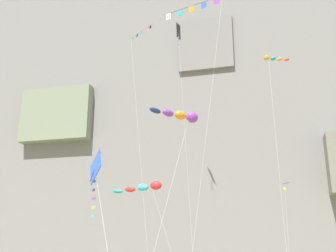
{
  "coord_description": "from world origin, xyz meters",
  "views": [
    {
      "loc": [
        9.32,
        -10.6,
        2.73
      ],
      "look_at": [
        0.86,
        22.18,
        12.9
      ],
      "focal_mm": 43.3,
      "sensor_mm": 36.0,
      "label": 1
    }
  ],
  "objects_px": {
    "kite_diamond_low_left": "(179,35)",
    "kite_banner_high_left": "(192,18)",
    "kite_diamond_mid_left": "(96,170)",
    "kite_banner_mid_right": "(141,63)",
    "kite_windsock_far_right": "(181,116)",
    "kite_windsock_high_center": "(144,187)",
    "kite_delta_far_left": "(282,190)",
    "kite_windsock_upper_mid": "(273,59)"
  },
  "relations": [
    {
      "from": "kite_diamond_low_left",
      "to": "kite_banner_high_left",
      "type": "bearing_deg",
      "value": -73.84
    },
    {
      "from": "kite_diamond_mid_left",
      "to": "kite_banner_mid_right",
      "type": "bearing_deg",
      "value": 102.77
    },
    {
      "from": "kite_diamond_mid_left",
      "to": "kite_banner_high_left",
      "type": "bearing_deg",
      "value": 72.3
    },
    {
      "from": "kite_banner_mid_right",
      "to": "kite_diamond_mid_left",
      "type": "distance_m",
      "value": 27.61
    },
    {
      "from": "kite_diamond_low_left",
      "to": "kite_banner_mid_right",
      "type": "bearing_deg",
      "value": -108.23
    },
    {
      "from": "kite_diamond_low_left",
      "to": "kite_windsock_far_right",
      "type": "distance_m",
      "value": 29.44
    },
    {
      "from": "kite_windsock_high_center",
      "to": "kite_banner_mid_right",
      "type": "relative_size",
      "value": 0.31
    },
    {
      "from": "kite_windsock_high_center",
      "to": "kite_diamond_low_left",
      "type": "bearing_deg",
      "value": 89.96
    },
    {
      "from": "kite_windsock_high_center",
      "to": "kite_diamond_mid_left",
      "type": "height_order",
      "value": "kite_windsock_high_center"
    },
    {
      "from": "kite_windsock_high_center",
      "to": "kite_banner_high_left",
      "type": "height_order",
      "value": "kite_banner_high_left"
    },
    {
      "from": "kite_banner_mid_right",
      "to": "kite_windsock_far_right",
      "type": "bearing_deg",
      "value": -60.68
    },
    {
      "from": "kite_windsock_far_right",
      "to": "kite_windsock_high_center",
      "type": "bearing_deg",
      "value": 124.46
    },
    {
      "from": "kite_diamond_low_left",
      "to": "kite_windsock_far_right",
      "type": "xyz_separation_m",
      "value": [
        5.1,
        -21.85,
        -19.05
      ]
    },
    {
      "from": "kite_windsock_far_right",
      "to": "kite_diamond_low_left",
      "type": "bearing_deg",
      "value": 103.14
    },
    {
      "from": "kite_banner_high_left",
      "to": "kite_delta_far_left",
      "type": "bearing_deg",
      "value": 71.98
    },
    {
      "from": "kite_banner_high_left",
      "to": "kite_banner_mid_right",
      "type": "height_order",
      "value": "kite_banner_mid_right"
    },
    {
      "from": "kite_windsock_upper_mid",
      "to": "kite_diamond_mid_left",
      "type": "relative_size",
      "value": 2.72
    },
    {
      "from": "kite_windsock_high_center",
      "to": "kite_windsock_upper_mid",
      "type": "height_order",
      "value": "kite_windsock_upper_mid"
    },
    {
      "from": "kite_delta_far_left",
      "to": "kite_banner_high_left",
      "type": "bearing_deg",
      "value": -108.02
    },
    {
      "from": "kite_windsock_high_center",
      "to": "kite_diamond_low_left",
      "type": "height_order",
      "value": "kite_diamond_low_left"
    },
    {
      "from": "kite_banner_high_left",
      "to": "kite_windsock_far_right",
      "type": "xyz_separation_m",
      "value": [
        -0.44,
        -2.74,
        -9.48
      ]
    },
    {
      "from": "kite_diamond_low_left",
      "to": "kite_delta_far_left",
      "type": "relative_size",
      "value": 3.4
    },
    {
      "from": "kite_windsock_far_right",
      "to": "kite_diamond_mid_left",
      "type": "xyz_separation_m",
      "value": [
        -2.89,
        -7.67,
        -5.16
      ]
    },
    {
      "from": "kite_windsock_far_right",
      "to": "kite_banner_high_left",
      "type": "bearing_deg",
      "value": 80.92
    },
    {
      "from": "kite_banner_high_left",
      "to": "kite_diamond_mid_left",
      "type": "height_order",
      "value": "kite_banner_high_left"
    },
    {
      "from": "kite_diamond_mid_left",
      "to": "kite_delta_far_left",
      "type": "bearing_deg",
      "value": 72.09
    },
    {
      "from": "kite_windsock_high_center",
      "to": "kite_diamond_low_left",
      "type": "xyz_separation_m",
      "value": [
        0.01,
        14.41,
        22.97
      ]
    },
    {
      "from": "kite_delta_far_left",
      "to": "kite_diamond_mid_left",
      "type": "relative_size",
      "value": 1.23
    },
    {
      "from": "kite_banner_mid_right",
      "to": "kite_banner_high_left",
      "type": "bearing_deg",
      "value": -53.49
    },
    {
      "from": "kite_diamond_mid_left",
      "to": "kite_diamond_low_left",
      "type": "bearing_deg",
      "value": 94.29
    },
    {
      "from": "kite_diamond_low_left",
      "to": "kite_diamond_mid_left",
      "type": "distance_m",
      "value": 38.25
    },
    {
      "from": "kite_windsock_high_center",
      "to": "kite_delta_far_left",
      "type": "xyz_separation_m",
      "value": [
        12.12,
        15.49,
        1.38
      ]
    },
    {
      "from": "kite_banner_mid_right",
      "to": "kite_diamond_mid_left",
      "type": "relative_size",
      "value": 3.51
    },
    {
      "from": "kite_windsock_high_center",
      "to": "kite_windsock_far_right",
      "type": "height_order",
      "value": "kite_windsock_far_right"
    },
    {
      "from": "kite_windsock_far_right",
      "to": "kite_diamond_mid_left",
      "type": "distance_m",
      "value": 9.69
    },
    {
      "from": "kite_windsock_high_center",
      "to": "kite_delta_far_left",
      "type": "distance_m",
      "value": 19.72
    },
    {
      "from": "kite_windsock_far_right",
      "to": "kite_banner_mid_right",
      "type": "distance_m",
      "value": 19.56
    },
    {
      "from": "kite_windsock_high_center",
      "to": "kite_windsock_upper_mid",
      "type": "xyz_separation_m",
      "value": [
        11.99,
        3.91,
        12.86
      ]
    },
    {
      "from": "kite_diamond_low_left",
      "to": "kite_windsock_upper_mid",
      "type": "relative_size",
      "value": 1.54
    },
    {
      "from": "kite_delta_far_left",
      "to": "kite_banner_mid_right",
      "type": "bearing_deg",
      "value": -148.24
    },
    {
      "from": "kite_delta_far_left",
      "to": "kite_windsock_far_right",
      "type": "bearing_deg",
      "value": -106.99
    },
    {
      "from": "kite_diamond_low_left",
      "to": "kite_banner_high_left",
      "type": "distance_m",
      "value": 22.08
    }
  ]
}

